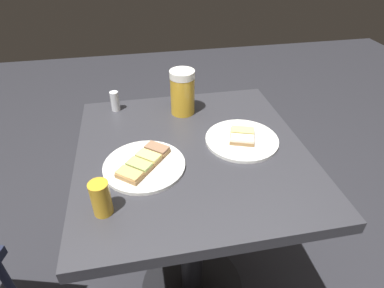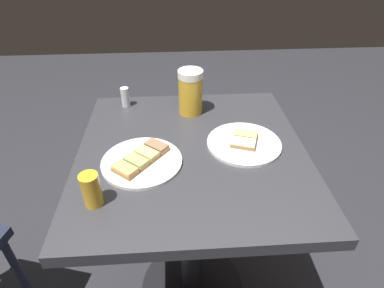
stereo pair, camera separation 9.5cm
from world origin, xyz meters
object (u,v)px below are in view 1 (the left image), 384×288
Objects in this scene: plate_near at (144,164)px; beer_mug at (182,92)px; plate_far at (242,139)px; beer_glass_small at (101,198)px; salt_shaker at (115,101)px.

beer_mug is (-0.16, -0.29, 0.07)m from plate_near.
plate_far is (-0.31, -0.07, -0.00)m from plate_near.
beer_glass_small reaches higher than plate_far.
plate_near is 3.21× the size of salt_shaker.
beer_glass_small is (0.11, 0.15, 0.04)m from plate_near.
plate_near is 0.32m from plate_far.
beer_mug reaches higher than plate_near.
beer_glass_small reaches higher than plate_near.
salt_shaker is at bearing -13.67° from beer_mug.
beer_mug is at bearing -54.96° from plate_far.
plate_far is at bearing 144.63° from salt_shaker.
beer_glass_small is at bearing 27.75° from plate_far.
plate_near is at bearing 12.63° from plate_far.
beer_glass_small is at bearing 86.67° from salt_shaker.
plate_far is 2.52× the size of beer_glass_small.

